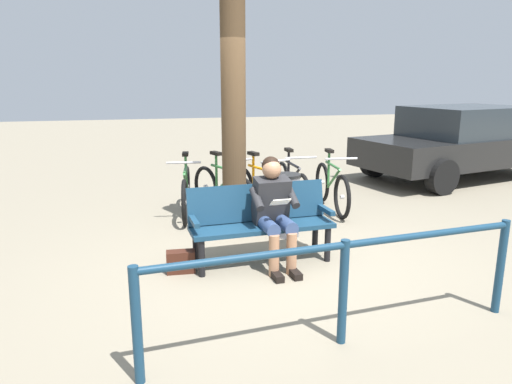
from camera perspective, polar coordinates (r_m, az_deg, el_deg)
name	(u,v)px	position (r m, az deg, el deg)	size (l,w,h in m)	color
ground_plane	(280,260)	(5.47, 2.96, -8.15)	(40.00, 40.00, 0.00)	gray
bench	(260,218)	(5.29, 0.51, -3.11)	(1.63, 0.58, 0.87)	navy
person_reading	(274,207)	(5.12, 2.19, -1.82)	(0.51, 0.78, 1.20)	#262628
handbag	(181,262)	(5.15, -9.07, -8.32)	(0.30, 0.14, 0.24)	#3F1E14
tree_trunk	(233,109)	(6.01, -2.73, 10.01)	(0.31, 0.31, 3.30)	#4C3823
litter_bin	(287,205)	(6.17, 3.73, -1.58)	(0.35, 0.35, 0.83)	slate
bicycle_orange	(332,187)	(7.50, 9.11, 0.58)	(0.48, 1.68, 0.94)	black
bicycle_purple	(292,186)	(7.51, 4.34, 0.73)	(0.48, 1.68, 0.94)	black
bicycle_blue	(260,191)	(7.15, 0.45, 0.12)	(0.66, 1.61, 0.94)	black
bicycle_red	(223,191)	(7.20, -3.98, 0.18)	(0.76, 1.56, 0.94)	black
bicycle_silver	(186,192)	(7.17, -8.44, 0.00)	(0.48, 1.67, 0.94)	black
railing_fence	(344,272)	(3.69, 10.59, -9.48)	(3.15, 0.36, 0.85)	navy
parked_car	(460,141)	(10.59, 23.37, 5.69)	(4.50, 2.73, 1.47)	black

